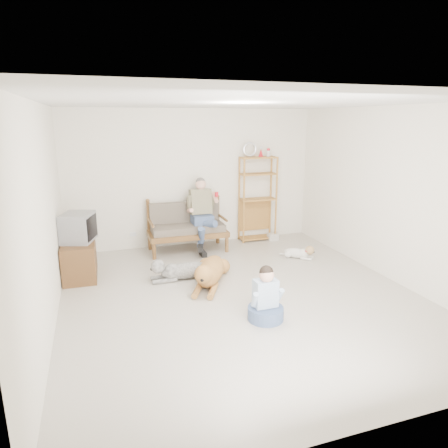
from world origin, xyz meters
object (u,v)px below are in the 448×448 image
object	(u,v)px
loveseat	(187,226)
tv_stand	(79,259)
etagere	(258,198)
golden_retriever	(210,272)

from	to	relation	value
loveseat	tv_stand	distance (m)	2.15
loveseat	etagere	distance (m)	1.63
loveseat	golden_retriever	size ratio (longest dim) A/B	1.03
tv_stand	loveseat	bearing A→B (deg)	24.56
loveseat	golden_retriever	bearing A→B (deg)	-91.15
loveseat	etagere	world-z (taller)	etagere
etagere	tv_stand	bearing A→B (deg)	-163.76
loveseat	etagere	xyz separation A→B (m)	(1.57, 0.20, 0.42)
tv_stand	etagere	bearing A→B (deg)	17.88
etagere	golden_retriever	bearing A→B (deg)	-129.62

